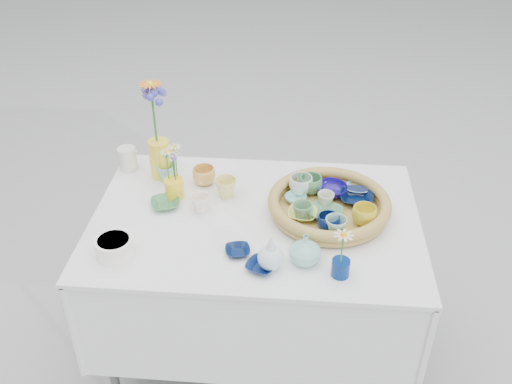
# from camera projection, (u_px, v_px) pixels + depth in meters

# --- Properties ---
(ground) EXTENTS (80.00, 80.00, 0.00)m
(ground) POSITION_uv_depth(u_px,v_px,m) (256.00, 350.00, 2.63)
(ground) COLOR #989898
(display_table) EXTENTS (1.26, 0.86, 0.77)m
(display_table) POSITION_uv_depth(u_px,v_px,m) (256.00, 350.00, 2.63)
(display_table) COLOR silver
(display_table) RESTS_ON ground
(wicker_tray) EXTENTS (0.47, 0.47, 0.08)m
(wicker_tray) POSITION_uv_depth(u_px,v_px,m) (329.00, 205.00, 2.20)
(wicker_tray) COLOR olive
(wicker_tray) RESTS_ON display_table
(tray_ceramic_0) EXTENTS (0.16, 0.16, 0.04)m
(tray_ceramic_0) POSITION_uv_depth(u_px,v_px,m) (331.00, 190.00, 2.29)
(tray_ceramic_0) COLOR #150873
(tray_ceramic_0) RESTS_ON wicker_tray
(tray_ceramic_1) EXTENTS (0.14, 0.14, 0.03)m
(tray_ceramic_1) POSITION_uv_depth(u_px,v_px,m) (356.00, 198.00, 2.25)
(tray_ceramic_1) COLOR black
(tray_ceramic_1) RESTS_ON wicker_tray
(tray_ceramic_2) EXTENTS (0.12, 0.12, 0.07)m
(tray_ceramic_2) POSITION_uv_depth(u_px,v_px,m) (364.00, 215.00, 2.12)
(tray_ceramic_2) COLOR gold
(tray_ceramic_2) RESTS_ON wicker_tray
(tray_ceramic_3) EXTENTS (0.17, 0.17, 0.03)m
(tray_ceramic_3) POSITION_uv_depth(u_px,v_px,m) (325.00, 213.00, 2.16)
(tray_ceramic_3) COLOR #4E8A5C
(tray_ceramic_3) RESTS_ON wicker_tray
(tray_ceramic_4) EXTENTS (0.08, 0.08, 0.07)m
(tray_ceramic_4) POSITION_uv_depth(u_px,v_px,m) (302.00, 212.00, 2.14)
(tray_ceramic_4) COLOR #5D8A61
(tray_ceramic_4) RESTS_ON wicker_tray
(tray_ceramic_5) EXTENTS (0.11, 0.11, 0.03)m
(tray_ceramic_5) POSITION_uv_depth(u_px,v_px,m) (296.00, 199.00, 2.25)
(tray_ceramic_5) COLOR #77C1B9
(tray_ceramic_5) RESTS_ON wicker_tray
(tray_ceramic_6) EXTENTS (0.12, 0.12, 0.08)m
(tray_ceramic_6) POSITION_uv_depth(u_px,v_px,m) (301.00, 185.00, 2.28)
(tray_ceramic_6) COLOR silver
(tray_ceramic_6) RESTS_ON wicker_tray
(tray_ceramic_7) EXTENTS (0.08, 0.08, 0.06)m
(tray_ceramic_7) POSITION_uv_depth(u_px,v_px,m) (326.00, 200.00, 2.21)
(tray_ceramic_7) COLOR beige
(tray_ceramic_7) RESTS_ON wicker_tray
(tray_ceramic_8) EXTENTS (0.10, 0.10, 0.02)m
(tray_ceramic_8) POSITION_uv_depth(u_px,v_px,m) (357.00, 188.00, 2.31)
(tray_ceramic_8) COLOR #7BB7D2
(tray_ceramic_8) RESTS_ON wicker_tray
(tray_ceramic_9) EXTENTS (0.11, 0.11, 0.07)m
(tray_ceramic_9) POSITION_uv_depth(u_px,v_px,m) (328.00, 223.00, 2.08)
(tray_ceramic_9) COLOR #081852
(tray_ceramic_9) RESTS_ON wicker_tray
(tray_ceramic_10) EXTENTS (0.13, 0.13, 0.03)m
(tray_ceramic_10) POSITION_uv_depth(u_px,v_px,m) (302.00, 214.00, 2.16)
(tray_ceramic_10) COLOR #E2E463
(tray_ceramic_10) RESTS_ON wicker_tray
(tray_ceramic_11) EXTENTS (0.08, 0.08, 0.07)m
(tray_ceramic_11) POSITION_uv_depth(u_px,v_px,m) (336.00, 227.00, 2.06)
(tray_ceramic_11) COLOR #88B8A0
(tray_ceramic_11) RESTS_ON wicker_tray
(tray_ceramic_12) EXTENTS (0.12, 0.12, 0.07)m
(tray_ceramic_12) POSITION_uv_depth(u_px,v_px,m) (311.00, 185.00, 2.29)
(tray_ceramic_12) COLOR #518D59
(tray_ceramic_12) RESTS_ON wicker_tray
(loose_ceramic_0) EXTENTS (0.10, 0.10, 0.08)m
(loose_ceramic_0) POSITION_uv_depth(u_px,v_px,m) (204.00, 176.00, 2.37)
(loose_ceramic_0) COLOR gold
(loose_ceramic_0) RESTS_ON display_table
(loose_ceramic_1) EXTENTS (0.12, 0.12, 0.08)m
(loose_ceramic_1) POSITION_uv_depth(u_px,v_px,m) (226.00, 188.00, 2.29)
(loose_ceramic_1) COLOR #E0D571
(loose_ceramic_1) RESTS_ON display_table
(loose_ceramic_2) EXTENTS (0.15, 0.15, 0.03)m
(loose_ceramic_2) POSITION_uv_depth(u_px,v_px,m) (166.00, 204.00, 2.25)
(loose_ceramic_2) COLOR #3C7C4A
(loose_ceramic_2) RESTS_ON display_table
(loose_ceramic_3) EXTENTS (0.09, 0.09, 0.07)m
(loose_ceramic_3) POSITION_uv_depth(u_px,v_px,m) (201.00, 203.00, 2.22)
(loose_ceramic_3) COLOR #FEE7D1
(loose_ceramic_3) RESTS_ON display_table
(loose_ceramic_4) EXTENTS (0.11, 0.11, 0.02)m
(loose_ceramic_4) POSITION_uv_depth(u_px,v_px,m) (238.00, 251.00, 2.01)
(loose_ceramic_4) COLOR #09193F
(loose_ceramic_4) RESTS_ON display_table
(loose_ceramic_5) EXTENTS (0.10, 0.10, 0.07)m
(loose_ceramic_5) POSITION_uv_depth(u_px,v_px,m) (167.00, 172.00, 2.40)
(loose_ceramic_5) COLOR #77C0B0
(loose_ceramic_5) RESTS_ON display_table
(loose_ceramic_6) EXTENTS (0.13, 0.13, 0.02)m
(loose_ceramic_6) POSITION_uv_depth(u_px,v_px,m) (261.00, 266.00, 1.95)
(loose_ceramic_6) COLOR #0D1F4F
(loose_ceramic_6) RESTS_ON display_table
(fluted_bowl) EXTENTS (0.15, 0.15, 0.07)m
(fluted_bowl) POSITION_uv_depth(u_px,v_px,m) (114.00, 247.00, 1.99)
(fluted_bowl) COLOR white
(fluted_bowl) RESTS_ON display_table
(bud_vase_paleblue) EXTENTS (0.10, 0.10, 0.14)m
(bud_vase_paleblue) POSITION_uv_depth(u_px,v_px,m) (271.00, 252.00, 1.92)
(bud_vase_paleblue) COLOR silver
(bud_vase_paleblue) RESTS_ON display_table
(bud_vase_seafoam) EXTENTS (0.13, 0.13, 0.12)m
(bud_vase_seafoam) POSITION_uv_depth(u_px,v_px,m) (305.00, 249.00, 1.95)
(bud_vase_seafoam) COLOR #7DC9B5
(bud_vase_seafoam) RESTS_ON display_table
(bud_vase_cobalt) EXTENTS (0.08, 0.08, 0.06)m
(bud_vase_cobalt) POSITION_uv_depth(u_px,v_px,m) (341.00, 268.00, 1.91)
(bud_vase_cobalt) COLOR navy
(bud_vase_cobalt) RESTS_ON display_table
(single_daisy) EXTENTS (0.10, 0.10, 0.14)m
(single_daisy) POSITION_uv_depth(u_px,v_px,m) (342.00, 249.00, 1.85)
(single_daisy) COLOR silver
(single_daisy) RESTS_ON bud_vase_cobalt
(tall_vase_yellow) EXTENTS (0.10, 0.10, 0.17)m
(tall_vase_yellow) POSITION_uv_depth(u_px,v_px,m) (160.00, 159.00, 2.40)
(tall_vase_yellow) COLOR yellow
(tall_vase_yellow) RESTS_ON display_table
(gerbera) EXTENTS (0.12, 0.12, 0.27)m
(gerbera) POSITION_uv_depth(u_px,v_px,m) (153.00, 113.00, 2.29)
(gerbera) COLOR orange
(gerbera) RESTS_ON tall_vase_yellow
(hydrangea) EXTENTS (0.08, 0.08, 0.28)m
(hydrangea) POSITION_uv_depth(u_px,v_px,m) (155.00, 120.00, 2.30)
(hydrangea) COLOR #5953A7
(hydrangea) RESTS_ON tall_vase_yellow
(white_pitcher) EXTENTS (0.11, 0.08, 0.10)m
(white_pitcher) POSITION_uv_depth(u_px,v_px,m) (128.00, 159.00, 2.46)
(white_pitcher) COLOR silver
(white_pitcher) RESTS_ON display_table
(daisy_cup) EXTENTS (0.09, 0.09, 0.08)m
(daisy_cup) POSITION_uv_depth(u_px,v_px,m) (174.00, 188.00, 2.29)
(daisy_cup) COLOR yellow
(daisy_cup) RESTS_ON display_table
(daisy_posy) EXTENTS (0.09, 0.09, 0.16)m
(daisy_posy) POSITION_uv_depth(u_px,v_px,m) (171.00, 162.00, 2.23)
(daisy_posy) COLOR silver
(daisy_posy) RESTS_ON daisy_cup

